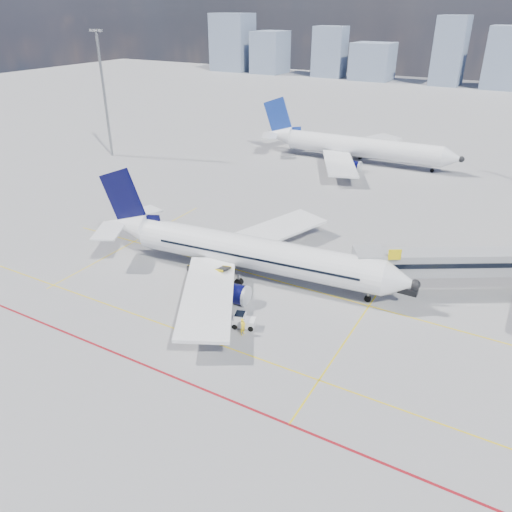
{
  "coord_description": "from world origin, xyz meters",
  "views": [
    {
      "loc": [
        26.11,
        -38.68,
        29.62
      ],
      "look_at": [
        1.02,
        5.61,
        4.0
      ],
      "focal_mm": 35.0,
      "sensor_mm": 36.0,
      "label": 1
    }
  ],
  "objects_px": {
    "main_aircraft": "(242,251)",
    "cargo_dolly": "(209,306)",
    "belt_loader": "(205,272)",
    "ramp_worker": "(243,327)",
    "baggage_tug": "(243,321)",
    "second_aircraft": "(354,147)"
  },
  "relations": [
    {
      "from": "main_aircraft",
      "to": "cargo_dolly",
      "type": "height_order",
      "value": "main_aircraft"
    },
    {
      "from": "main_aircraft",
      "to": "belt_loader",
      "type": "bearing_deg",
      "value": -149.49
    },
    {
      "from": "belt_loader",
      "to": "ramp_worker",
      "type": "height_order",
      "value": "belt_loader"
    },
    {
      "from": "main_aircraft",
      "to": "baggage_tug",
      "type": "height_order",
      "value": "main_aircraft"
    },
    {
      "from": "second_aircraft",
      "to": "ramp_worker",
      "type": "xyz_separation_m",
      "value": [
        11.65,
        -64.81,
        -2.3
      ]
    },
    {
      "from": "second_aircraft",
      "to": "ramp_worker",
      "type": "relative_size",
      "value": 23.44
    },
    {
      "from": "belt_loader",
      "to": "second_aircraft",
      "type": "bearing_deg",
      "value": 108.42
    },
    {
      "from": "main_aircraft",
      "to": "cargo_dolly",
      "type": "distance_m",
      "value": 9.46
    },
    {
      "from": "main_aircraft",
      "to": "second_aircraft",
      "type": "relative_size",
      "value": 0.94
    },
    {
      "from": "second_aircraft",
      "to": "belt_loader",
      "type": "bearing_deg",
      "value": -90.29
    },
    {
      "from": "cargo_dolly",
      "to": "belt_loader",
      "type": "bearing_deg",
      "value": 141.05
    },
    {
      "from": "cargo_dolly",
      "to": "ramp_worker",
      "type": "relative_size",
      "value": 1.85
    },
    {
      "from": "baggage_tug",
      "to": "ramp_worker",
      "type": "height_order",
      "value": "ramp_worker"
    },
    {
      "from": "belt_loader",
      "to": "ramp_worker",
      "type": "relative_size",
      "value": 3.78
    },
    {
      "from": "main_aircraft",
      "to": "cargo_dolly",
      "type": "relative_size",
      "value": 11.95
    },
    {
      "from": "second_aircraft",
      "to": "cargo_dolly",
      "type": "bearing_deg",
      "value": -86.01
    },
    {
      "from": "cargo_dolly",
      "to": "ramp_worker",
      "type": "height_order",
      "value": "ramp_worker"
    },
    {
      "from": "second_aircraft",
      "to": "baggage_tug",
      "type": "distance_m",
      "value": 64.65
    },
    {
      "from": "belt_loader",
      "to": "cargo_dolly",
      "type": "bearing_deg",
      "value": -35.57
    },
    {
      "from": "baggage_tug",
      "to": "cargo_dolly",
      "type": "distance_m",
      "value": 4.47
    },
    {
      "from": "second_aircraft",
      "to": "belt_loader",
      "type": "relative_size",
      "value": 6.2
    },
    {
      "from": "second_aircraft",
      "to": "cargo_dolly",
      "type": "height_order",
      "value": "second_aircraft"
    }
  ]
}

